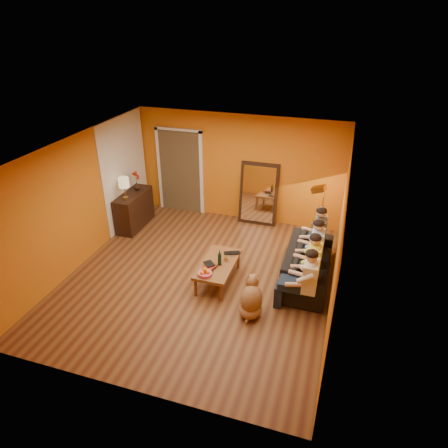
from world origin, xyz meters
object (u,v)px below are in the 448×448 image
(laptop, at_px, (232,254))
(mirror_frame, at_px, (259,194))
(person_far_right, at_px, (320,235))
(person_mid_right, at_px, (317,248))
(vase, at_px, (137,186))
(floor_lamp, at_px, (321,218))
(person_far_left, at_px, (310,281))
(sofa, at_px, (308,263))
(tumbler, at_px, (226,259))
(coffee_table, at_px, (218,272))
(dog, at_px, (252,296))
(sideboard, at_px, (134,210))
(table_lamp, at_px, (124,188))
(wine_bottle, at_px, (220,258))
(person_mid_left, at_px, (313,264))

(laptop, bearing_deg, mirror_frame, 68.20)
(person_far_right, bearing_deg, person_mid_right, -90.00)
(person_mid_right, bearing_deg, person_far_right, 90.00)
(mirror_frame, bearing_deg, vase, -163.43)
(floor_lamp, relative_size, person_far_right, 1.18)
(mirror_frame, height_order, vase, mirror_frame)
(mirror_frame, xyz_separation_m, vase, (-2.79, -0.83, 0.18))
(person_far_left, bearing_deg, mirror_frame, 118.22)
(sofa, height_order, tumbler, sofa)
(coffee_table, relative_size, laptop, 3.85)
(sofa, height_order, dog, dog)
(sideboard, xyz_separation_m, sofa, (4.24, -0.86, -0.11))
(sideboard, xyz_separation_m, table_lamp, (0.00, -0.30, 0.68))
(sideboard, relative_size, wine_bottle, 3.81)
(sofa, relative_size, laptop, 6.70)
(wine_bottle, height_order, tumbler, wine_bottle)
(coffee_table, bearing_deg, sideboard, 149.74)
(sideboard, xyz_separation_m, floor_lamp, (4.34, 0.32, 0.29))
(mirror_frame, bearing_deg, coffee_table, -93.62)
(person_far_left, xyz_separation_m, person_far_right, (0.00, 1.65, 0.00))
(sideboard, height_order, person_mid_right, person_mid_right)
(tumbler, bearing_deg, dog, -49.33)
(sideboard, distance_m, wine_bottle, 3.11)
(sideboard, distance_m, table_lamp, 0.74)
(person_far_right, xyz_separation_m, vase, (-4.37, 0.46, 0.33))
(person_mid_left, relative_size, wine_bottle, 3.94)
(vase, bearing_deg, sofa, -14.72)
(coffee_table, height_order, person_far_left, person_far_left)
(sideboard, distance_m, person_far_right, 4.38)
(sideboard, bearing_deg, mirror_frame, 21.16)
(laptop, bearing_deg, wine_bottle, -130.16)
(person_mid_right, bearing_deg, person_far_left, -90.00)
(coffee_table, xyz_separation_m, vase, (-2.62, 1.79, 0.73))
(table_lamp, bearing_deg, floor_lamp, 8.17)
(sideboard, distance_m, person_mid_left, 4.57)
(sofa, xyz_separation_m, tumbler, (-1.50, -0.56, 0.15))
(mirror_frame, height_order, person_far_right, mirror_frame)
(mirror_frame, bearing_deg, person_far_right, -39.31)
(sofa, bearing_deg, person_far_left, -172.59)
(sofa, distance_m, vase, 4.43)
(sofa, bearing_deg, vase, 75.28)
(person_mid_left, bearing_deg, wine_bottle, -170.76)
(coffee_table, bearing_deg, sofa, 22.85)
(dog, height_order, person_mid_right, person_mid_right)
(person_far_left, bearing_deg, person_far_right, 90.00)
(sofa, distance_m, tumbler, 1.60)
(wine_bottle, bearing_deg, mirror_frame, 87.52)
(coffee_table, xyz_separation_m, person_mid_right, (1.75, 0.78, 0.40))
(floor_lamp, distance_m, tumbler, 2.38)
(table_lamp, bearing_deg, vase, 90.00)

